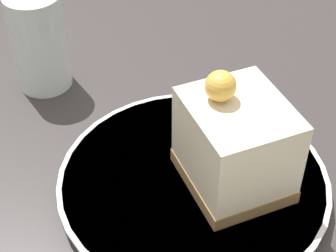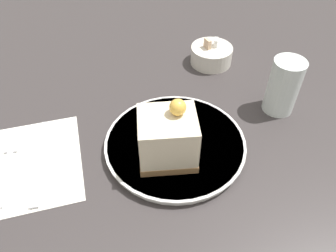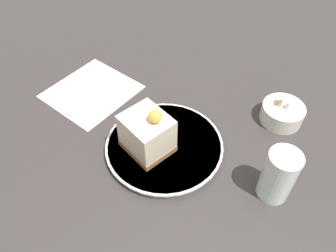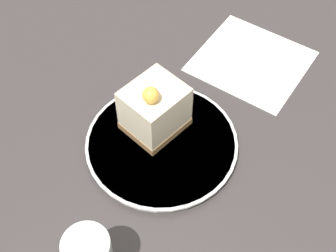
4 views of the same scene
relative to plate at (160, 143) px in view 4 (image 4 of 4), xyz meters
The scene contains 6 objects.
ground_plane 0.02m from the plate, 11.17° to the left, with size 4.00×4.00×0.00m, color #383333.
plate is the anchor object (origin of this frame).
cake_slice 0.06m from the plate, 126.30° to the right, with size 0.10×0.09×0.11m.
napkin 0.26m from the plate, behind, with size 0.20×0.21×0.00m.
fork 0.29m from the plate, behind, with size 0.02×0.16×0.00m.
knife 0.24m from the plate, behind, with size 0.02×0.19×0.00m.
Camera 4 is at (0.33, 0.28, 0.65)m, focal length 50.00 mm.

